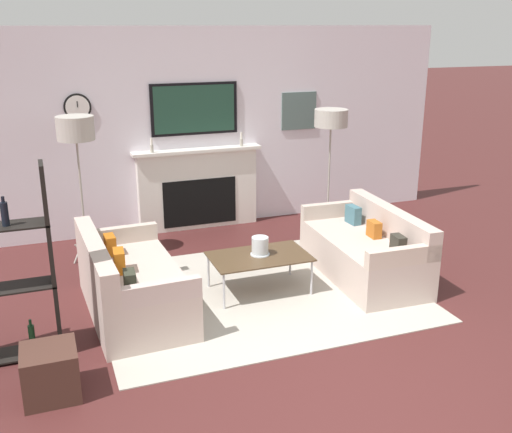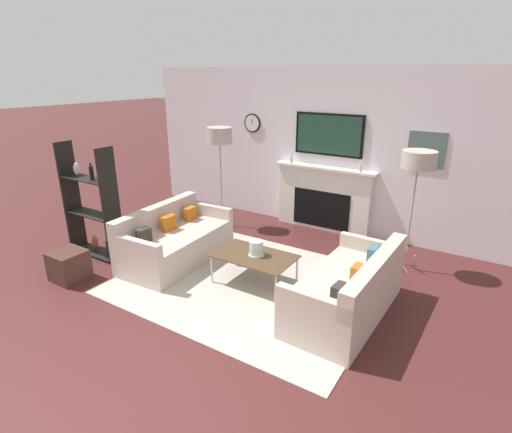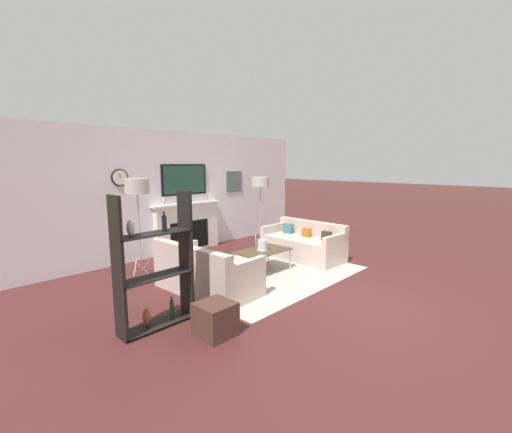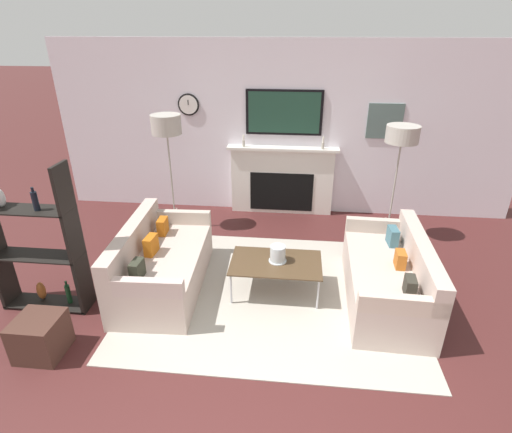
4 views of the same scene
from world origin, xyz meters
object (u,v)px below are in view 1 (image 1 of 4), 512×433
couch_right (366,252)px  hurricane_candle (260,247)px  ottoman (50,373)px  floor_lamp_left (75,130)px  coffee_table (259,258)px  floor_lamp_right (331,120)px  couch_left (130,286)px

couch_right → hurricane_candle: 1.27m
ottoman → floor_lamp_left: bearing=79.3°
coffee_table → hurricane_candle: bearing=55.3°
coffee_table → floor_lamp_left: size_ratio=0.59×
couch_right → coffee_table: size_ratio=1.68×
hurricane_candle → floor_lamp_left: size_ratio=0.12×
couch_right → floor_lamp_right: floor_lamp_right is taller
ottoman → couch_right: bearing=19.0°
ottoman → hurricane_candle: bearing=29.5°
hurricane_candle → floor_lamp_right: bearing=43.7°
couch_right → ottoman: size_ratio=4.23×
couch_right → ottoman: (-3.42, -1.18, -0.09)m
couch_right → floor_lamp_right: 1.98m
couch_right → coffee_table: couch_right is taller
coffee_table → floor_lamp_right: size_ratio=0.62×
floor_lamp_left → couch_left: bearing=-79.4°
floor_lamp_left → floor_lamp_right: size_ratio=1.04×
coffee_table → couch_left: bearing=-178.9°
coffee_table → floor_lamp_left: (-1.64, 1.50, 1.20)m
couch_right → coffee_table: (-1.27, 0.02, 0.09)m
couch_left → floor_lamp_right: size_ratio=1.03×
hurricane_candle → ottoman: (-2.16, -1.23, -0.30)m
couch_right → floor_lamp_left: floor_lamp_left is taller
couch_left → coffee_table: bearing=1.1°
couch_left → coffee_table: (1.35, 0.03, 0.09)m
couch_left → floor_lamp_left: size_ratio=0.98×
coffee_table → floor_lamp_left: floor_lamp_left is taller
ottoman → couch_left: bearing=56.1°
couch_left → couch_right: couch_left is taller
couch_left → ottoman: 1.42m
hurricane_candle → ottoman: size_ratio=0.50×
coffee_table → ottoman: 2.47m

